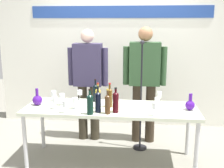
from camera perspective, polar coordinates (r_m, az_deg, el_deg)
ground_plane at (r=3.79m, az=-0.25°, el=-15.72°), size 10.00×10.00×0.00m
back_wall at (r=4.83m, az=1.73°, el=9.10°), size 4.37×0.11×3.00m
display_table at (r=3.52m, az=-0.26°, el=-5.74°), size 2.18×0.71×0.75m
decanter_blue_left at (r=3.70m, az=-15.25°, el=-3.17°), size 0.13×0.13×0.22m
decanter_blue_right at (r=3.50m, az=15.92°, el=-4.13°), size 0.12×0.12×0.21m
presenter_left at (r=4.18m, az=-4.99°, el=1.24°), size 0.61×0.22×1.71m
presenter_right at (r=4.09m, az=6.76°, el=1.45°), size 0.64×0.22×1.75m
wine_bottle_0 at (r=3.20m, az=-4.60°, el=-4.05°), size 0.08×0.08×0.31m
wine_bottle_1 at (r=3.27m, az=-2.93°, el=-3.61°), size 0.07×0.07×0.32m
wine_bottle_2 at (r=3.41m, az=-2.92°, el=-2.83°), size 0.06×0.06×0.33m
wine_bottle_3 at (r=3.26m, az=0.76°, el=-3.64°), size 0.07×0.07×0.31m
wine_bottle_4 at (r=3.47m, az=-0.48°, el=-2.68°), size 0.06×0.06×0.31m
wine_bottle_5 at (r=3.21m, az=-0.92°, el=-4.05°), size 0.06×0.06×0.30m
wine_bottle_6 at (r=3.72m, az=-3.45°, el=-1.72°), size 0.07×0.07×0.31m
wine_glass_left_0 at (r=3.29m, az=-9.78°, el=-4.14°), size 0.06×0.06×0.15m
wine_glass_left_1 at (r=3.44m, az=-7.71°, el=-3.47°), size 0.07×0.07×0.14m
wine_glass_left_2 at (r=3.60m, az=-10.38°, el=-2.73°), size 0.07×0.07×0.16m
wine_glass_left_3 at (r=3.85m, az=-12.00°, el=-1.97°), size 0.07×0.07×0.14m
wine_glass_left_4 at (r=3.48m, az=-11.79°, el=-3.24°), size 0.07×0.07×0.16m
wine_glass_left_5 at (r=3.82m, az=-6.73°, el=-1.80°), size 0.07×0.07×0.14m
wine_glass_right_0 at (r=3.69m, az=9.78°, el=-2.25°), size 0.06×0.06×0.16m
wine_glass_right_1 at (r=3.46m, az=9.35°, el=-3.44°), size 0.06×0.06×0.14m
wine_glass_right_2 at (r=3.19m, az=8.81°, el=-4.58°), size 0.06×0.06×0.16m
microphone_stand at (r=3.95m, az=5.97°, el=-6.20°), size 0.20×0.20×1.57m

